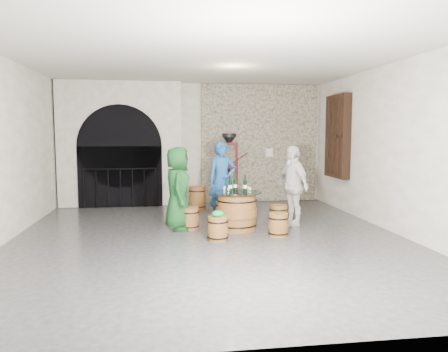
{
  "coord_description": "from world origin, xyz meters",
  "views": [
    {
      "loc": [
        -0.76,
        -7.46,
        1.88
      ],
      "look_at": [
        0.36,
        0.64,
        1.05
      ],
      "focal_mm": 34.0,
      "sensor_mm": 36.0,
      "label": 1
    }
  ],
  "objects": [
    {
      "name": "ground",
      "position": [
        0.0,
        0.0,
        0.0
      ],
      "size": [
        8.0,
        8.0,
        0.0
      ],
      "primitive_type": "plane",
      "color": "#2C2C2E",
      "rests_on": "ground"
    },
    {
      "name": "wall_back",
      "position": [
        0.0,
        4.0,
        1.6
      ],
      "size": [
        8.0,
        0.0,
        8.0
      ],
      "primitive_type": "plane",
      "rotation": [
        1.57,
        0.0,
        0.0
      ],
      "color": "silver",
      "rests_on": "ground"
    },
    {
      "name": "wall_front",
      "position": [
        0.0,
        -4.0,
        1.6
      ],
      "size": [
        8.0,
        0.0,
        8.0
      ],
      "primitive_type": "plane",
      "rotation": [
        -1.57,
        0.0,
        0.0
      ],
      "color": "silver",
      "rests_on": "ground"
    },
    {
      "name": "wall_right",
      "position": [
        3.5,
        0.0,
        1.6
      ],
      "size": [
        0.0,
        8.0,
        8.0
      ],
      "primitive_type": "plane",
      "rotation": [
        1.57,
        0.0,
        -1.57
      ],
      "color": "silver",
      "rests_on": "ground"
    },
    {
      "name": "ceiling",
      "position": [
        0.0,
        0.0,
        3.2
      ],
      "size": [
        8.0,
        8.0,
        0.0
      ],
      "primitive_type": "plane",
      "rotation": [
        3.14,
        0.0,
        0.0
      ],
      "color": "beige",
      "rests_on": "wall_back"
    },
    {
      "name": "stone_facing_panel",
      "position": [
        1.8,
        3.94,
        1.6
      ],
      "size": [
        3.2,
        0.12,
        3.18
      ],
      "primitive_type": "cube",
      "color": "tan",
      "rests_on": "ground"
    },
    {
      "name": "arched_opening",
      "position": [
        -1.9,
        3.74,
        1.58
      ],
      "size": [
        3.1,
        0.6,
        3.19
      ],
      "color": "silver",
      "rests_on": "ground"
    },
    {
      "name": "shuttered_window",
      "position": [
        3.38,
        2.4,
        1.8
      ],
      "size": [
        0.23,
        1.1,
        2.0
      ],
      "color": "black",
      "rests_on": "wall_right"
    },
    {
      "name": "barrel_table",
      "position": [
        0.6,
        0.57,
        0.37
      ],
      "size": [
        0.96,
        0.96,
        0.74
      ],
      "color": "brown",
      "rests_on": "ground"
    },
    {
      "name": "barrel_stool_left",
      "position": [
        -0.31,
        0.73,
        0.21
      ],
      "size": [
        0.38,
        0.38,
        0.43
      ],
      "color": "brown",
      "rests_on": "ground"
    },
    {
      "name": "barrel_stool_far",
      "position": [
        0.47,
        1.49,
        0.21
      ],
      "size": [
        0.38,
        0.38,
        0.43
      ],
      "color": "brown",
      "rests_on": "ground"
    },
    {
      "name": "barrel_stool_right",
      "position": [
        1.5,
        0.78,
        0.21
      ],
      "size": [
        0.38,
        0.38,
        0.43
      ],
      "color": "brown",
      "rests_on": "ground"
    },
    {
      "name": "barrel_stool_near_right",
      "position": [
        1.27,
        -0.06,
        0.21
      ],
      "size": [
        0.38,
        0.38,
        0.43
      ],
      "color": "brown",
      "rests_on": "ground"
    },
    {
      "name": "barrel_stool_near_left",
      "position": [
        0.13,
        -0.22,
        0.21
      ],
      "size": [
        0.38,
        0.38,
        0.43
      ],
      "color": "brown",
      "rests_on": "ground"
    },
    {
      "name": "green_cap",
      "position": [
        0.14,
        -0.22,
        0.47
      ],
      "size": [
        0.25,
        0.21,
        0.12
      ],
      "color": "#0D9336",
      "rests_on": "barrel_stool_near_left"
    },
    {
      "name": "person_green",
      "position": [
        -0.53,
        0.77,
        0.81
      ],
      "size": [
        0.55,
        0.81,
        1.62
      ],
      "primitive_type": "imported",
      "rotation": [
        0.0,
        0.0,
        1.53
      ],
      "color": "#13441A",
      "rests_on": "ground"
    },
    {
      "name": "person_blue",
      "position": [
        0.45,
        1.58,
        0.85
      ],
      "size": [
        0.67,
        0.49,
        1.7
      ],
      "primitive_type": "imported",
      "rotation": [
        0.0,
        0.0,
        0.14
      ],
      "color": "navy",
      "rests_on": "ground"
    },
    {
      "name": "person_white",
      "position": [
        1.8,
        0.85,
        0.82
      ],
      "size": [
        0.67,
        1.03,
        1.63
      ],
      "primitive_type": "imported",
      "rotation": [
        0.0,
        0.0,
        -1.27
      ],
      "color": "silver",
      "rests_on": "ground"
    },
    {
      "name": "wine_bottle_left",
      "position": [
        0.48,
        0.62,
        0.87
      ],
      "size": [
        0.08,
        0.08,
        0.32
      ],
      "color": "black",
      "rests_on": "barrel_table"
    },
    {
      "name": "wine_bottle_center",
      "position": [
        0.77,
        0.59,
        0.87
      ],
      "size": [
        0.08,
        0.08,
        0.32
      ],
      "color": "black",
      "rests_on": "barrel_table"
    },
    {
      "name": "wine_bottle_right",
      "position": [
        0.6,
        0.73,
        0.87
      ],
      "size": [
        0.08,
        0.08,
        0.32
      ],
      "color": "black",
      "rests_on": "barrel_table"
    },
    {
      "name": "tasting_glass_a",
      "position": [
        0.42,
        0.47,
        0.79
      ],
      "size": [
        0.05,
        0.05,
        0.1
      ],
      "primitive_type": null,
      "color": "#C68326",
      "rests_on": "barrel_table"
    },
    {
      "name": "tasting_glass_b",
      "position": [
        0.84,
        0.6,
        0.79
      ],
      "size": [
        0.05,
        0.05,
        0.1
      ],
      "primitive_type": null,
      "color": "#C68326",
      "rests_on": "barrel_table"
    },
    {
      "name": "tasting_glass_c",
      "position": [
        0.39,
        0.74,
        0.79
      ],
      "size": [
        0.05,
        0.05,
        0.1
      ],
      "primitive_type": null,
      "color": "#C68326",
      "rests_on": "barrel_table"
    },
    {
      "name": "tasting_glass_d",
      "position": [
        0.8,
        0.85,
        0.79
      ],
      "size": [
        0.05,
        0.05,
        0.1
      ],
      "primitive_type": null,
      "color": "#C68326",
      "rests_on": "barrel_table"
    },
    {
      "name": "tasting_glass_e",
      "position": [
        0.84,
        0.47,
        0.79
      ],
      "size": [
        0.05,
        0.05,
        0.1
      ],
      "primitive_type": null,
      "color": "#C68326",
      "rests_on": "barrel_table"
    },
    {
      "name": "tasting_glass_f",
      "position": [
        0.36,
        0.58,
        0.79
      ],
      "size": [
        0.05,
        0.05,
        0.1
      ],
      "primitive_type": null,
      "color": "#C68326",
      "rests_on": "barrel_table"
    },
    {
      "name": "side_barrel",
      "position": [
        0.0,
        2.84,
        0.29
      ],
      "size": [
        0.44,
        0.44,
        0.59
      ],
      "rotation": [
        0.0,
        0.0,
        0.4
      ],
      "color": "brown",
      "rests_on": "ground"
    },
    {
      "name": "corking_press",
      "position": [
        0.91,
        3.57,
        1.09
      ],
      "size": [
        0.78,
        0.51,
        1.87
      ],
      "rotation": [
        0.0,
        0.0,
        -0.19
      ],
      "color": "#4F0D15",
      "rests_on": "ground"
    },
    {
      "name": "control_box",
      "position": [
        2.05,
        3.86,
        1.35
      ],
      "size": [
        0.18,
        0.1,
        0.22
      ],
      "primitive_type": "cube",
      "color": "silver",
      "rests_on": "wall_back"
    }
  ]
}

